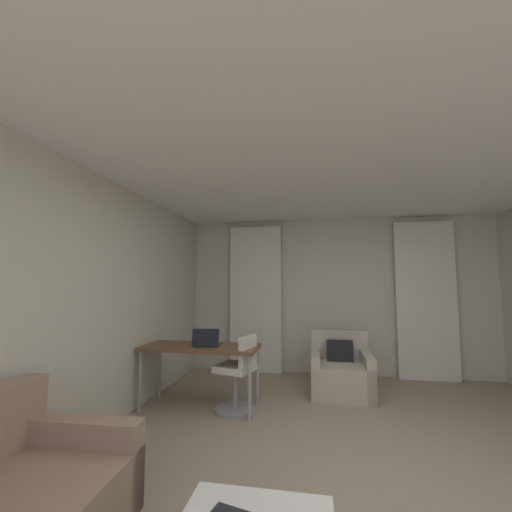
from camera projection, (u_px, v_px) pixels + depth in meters
The scene contains 10 objects.
ground_plane at pixel (369, 484), 2.40m from camera, with size 12.00×12.00×0.00m, color gray.
wall_window at pixel (336, 295), 5.49m from camera, with size 5.12×0.06×2.60m.
wall_left at pixel (76, 305), 2.96m from camera, with size 0.06×6.12×2.60m.
ceiling at pixel (359, 144), 2.63m from camera, with size 5.12×6.12×0.06m, color white.
curtain_left_panel at pixel (255, 298), 5.60m from camera, with size 0.90×0.06×2.50m.
curtain_right_panel at pixel (426, 299), 5.12m from camera, with size 0.90×0.06×2.50m.
armchair at pixel (341, 372), 4.44m from camera, with size 0.81×0.79×0.82m.
desk at pixel (201, 351), 3.95m from camera, with size 1.41×0.59×0.74m.
desk_chair at pixel (238, 377), 3.81m from camera, with size 0.49×0.49×0.88m.
laptop at pixel (207, 342), 3.91m from camera, with size 0.35×0.29×0.22m.
Camera 1 is at (-0.38, -2.65, 1.49)m, focal length 22.65 mm.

